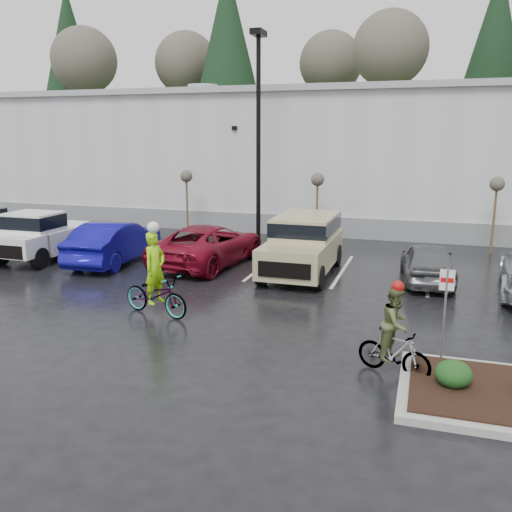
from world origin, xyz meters
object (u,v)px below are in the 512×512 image
(car_red, at_px, (209,245))
(car_grey, at_px, (428,262))
(sapling_mid, at_px, (318,183))
(car_blue, at_px, (115,242))
(cyclist_hivis, at_px, (156,287))
(sapling_west, at_px, (186,180))
(pickup_white, at_px, (50,233))
(cyclist_olive, at_px, (395,340))
(fire_lane_sign, at_px, (445,305))
(suv_tan, at_px, (302,246))
(sapling_east, at_px, (497,188))
(lamppost, at_px, (258,116))

(car_red, distance_m, car_grey, 8.03)
(sapling_mid, bearing_deg, car_red, -119.14)
(car_blue, height_order, cyclist_hivis, cyclist_hivis)
(sapling_west, xyz_separation_m, car_red, (3.42, -5.52, -1.95))
(pickup_white, relative_size, cyclist_olive, 2.56)
(fire_lane_sign, distance_m, car_red, 11.12)
(car_blue, bearing_deg, suv_tan, -179.81)
(sapling_west, distance_m, sapling_mid, 6.50)
(sapling_mid, height_order, fire_lane_sign, sapling_mid)
(sapling_east, bearing_deg, car_grey, -114.27)
(car_blue, xyz_separation_m, car_red, (3.58, 0.86, -0.05))
(pickup_white, bearing_deg, car_red, 6.55)
(car_red, bearing_deg, sapling_east, -145.55)
(sapling_east, relative_size, suv_tan, 0.63)
(sapling_mid, xyz_separation_m, sapling_east, (7.50, 0.00, 0.00))
(car_blue, distance_m, car_grey, 11.63)
(sapling_east, bearing_deg, pickup_white, -159.94)
(sapling_mid, bearing_deg, cyclist_olive, -72.10)
(lamppost, height_order, pickup_white, lamppost)
(car_blue, bearing_deg, lamppost, -131.15)
(car_blue, height_order, suv_tan, suv_tan)
(lamppost, bearing_deg, fire_lane_sign, -56.54)
(sapling_mid, bearing_deg, cyclist_hivis, -100.73)
(lamppost, relative_size, cyclist_hivis, 3.52)
(lamppost, distance_m, sapling_west, 5.07)
(pickup_white, bearing_deg, cyclist_hivis, -34.70)
(cyclist_hivis, bearing_deg, sapling_east, -25.51)
(lamppost, height_order, suv_tan, lamppost)
(lamppost, height_order, sapling_mid, lamppost)
(car_blue, bearing_deg, car_grey, -179.90)
(pickup_white, relative_size, car_grey, 1.28)
(car_red, xyz_separation_m, car_grey, (8.03, -0.14, -0.08))
(fire_lane_sign, bearing_deg, sapling_mid, 112.49)
(cyclist_olive, bearing_deg, sapling_east, 7.86)
(fire_lane_sign, bearing_deg, sapling_west, 132.67)
(pickup_white, relative_size, car_blue, 1.04)
(car_grey, bearing_deg, sapling_mid, -54.30)
(car_red, bearing_deg, pickup_white, 13.43)
(sapling_east, xyz_separation_m, pickup_white, (-17.21, -6.28, -1.75))
(fire_lane_sign, xyz_separation_m, suv_tan, (-4.63, 6.89, -0.38))
(pickup_white, height_order, cyclist_hivis, cyclist_hivis)
(car_red, relative_size, cyclist_olive, 2.75)
(sapling_east, bearing_deg, car_blue, -155.74)
(sapling_west, relative_size, pickup_white, 0.62)
(lamppost, distance_m, car_grey, 10.11)
(sapling_mid, bearing_deg, sapling_east, 0.00)
(suv_tan, distance_m, cyclist_hivis, 6.28)
(suv_tan, bearing_deg, cyclist_olive, -64.02)
(sapling_west, relative_size, suv_tan, 0.63)
(fire_lane_sign, relative_size, car_blue, 0.44)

